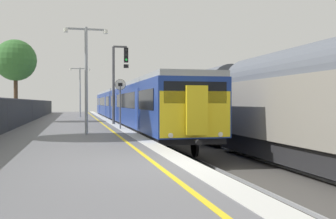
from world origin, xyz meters
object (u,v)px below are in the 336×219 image
at_px(signal_gantry, 117,75).
at_px(platform_lamp_far, 80,87).
at_px(background_tree_left, 15,61).
at_px(platform_lamp_mid, 86,70).
at_px(speed_limit_sign, 120,97).
at_px(freight_train_adjacent_track, 200,103).
at_px(commuter_train_at_platform, 127,105).

distance_m(signal_gantry, platform_lamp_far, 13.54).
bearing_deg(background_tree_left, platform_lamp_mid, -69.18).
height_order(speed_limit_sign, background_tree_left, background_tree_left).
height_order(freight_train_adjacent_track, speed_limit_sign, freight_train_adjacent_track).
height_order(commuter_train_at_platform, platform_lamp_mid, platform_lamp_mid).
bearing_deg(commuter_train_at_platform, platform_lamp_far, 119.37).
xyz_separation_m(signal_gantry, platform_lamp_far, (-2.29, 13.35, -0.33)).
height_order(commuter_train_at_platform, speed_limit_sign, commuter_train_at_platform).
bearing_deg(freight_train_adjacent_track, platform_lamp_mid, -138.20).
distance_m(freight_train_adjacent_track, platform_lamp_far, 16.47).
relative_size(platform_lamp_far, background_tree_left, 0.80).
height_order(platform_lamp_mid, platform_lamp_far, platform_lamp_mid).
relative_size(speed_limit_sign, background_tree_left, 0.44).
distance_m(platform_lamp_mid, platform_lamp_far, 21.39).
height_order(speed_limit_sign, platform_lamp_mid, platform_lamp_mid).
height_order(freight_train_adjacent_track, signal_gantry, signal_gantry).
distance_m(commuter_train_at_platform, background_tree_left, 9.42).
bearing_deg(platform_lamp_far, speed_limit_sign, -83.96).
bearing_deg(commuter_train_at_platform, signal_gantry, -102.58).
bearing_deg(signal_gantry, freight_train_adjacent_track, -11.24).
xyz_separation_m(freight_train_adjacent_track, platform_lamp_mid, (-7.78, -6.95, 1.51)).
distance_m(freight_train_adjacent_track, signal_gantry, 5.89).
bearing_deg(speed_limit_sign, platform_lamp_mid, -121.24).
relative_size(commuter_train_at_platform, background_tree_left, 6.40).
height_order(speed_limit_sign, platform_lamp_far, platform_lamp_far).
bearing_deg(commuter_train_at_platform, platform_lamp_mid, -104.40).
xyz_separation_m(platform_lamp_far, background_tree_left, (-4.84, -8.67, 1.58)).
bearing_deg(signal_gantry, speed_limit_sign, -94.26).
bearing_deg(platform_lamp_mid, freight_train_adjacent_track, 41.80).
bearing_deg(platform_lamp_mid, background_tree_left, 110.82).
xyz_separation_m(commuter_train_at_platform, freight_train_adjacent_track, (4.00, -7.74, 0.18)).
distance_m(commuter_train_at_platform, platform_lamp_mid, 15.26).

